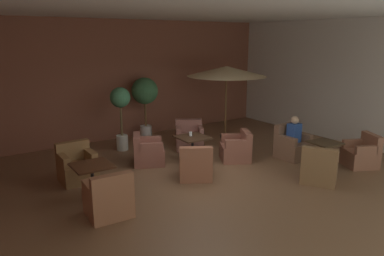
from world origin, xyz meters
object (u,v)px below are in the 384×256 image
(armchair_front_left_south, at_px, (236,149))
(potted_tree_left_corner, at_px, (121,107))
(armchair_front_left_east, at_px, (195,166))
(armchair_mid_center_north, at_px, (292,146))
(patron_blue_shirt, at_px, (294,131))
(cafe_table_front_left, at_px, (192,142))
(patio_umbrella_tall_red, at_px, (226,72))
(armchair_front_right_north, at_px, (109,199))
(armchair_mid_center_east, at_px, (319,168))
(armchair_mid_center_south, at_px, (361,155))
(armchair_front_left_north, at_px, (147,153))
(armchair_front_left_west, at_px, (189,138))
(iced_drink_cup, at_px, (191,134))
(cafe_table_mid_center, at_px, (324,149))
(potted_tree_mid_left, at_px, (145,95))
(cafe_table_front_right, at_px, (92,172))
(armchair_front_right_east, at_px, (77,167))

(armchair_front_left_south, height_order, potted_tree_left_corner, potted_tree_left_corner)
(armchair_front_left_east, relative_size, armchair_mid_center_north, 1.15)
(armchair_front_left_east, bearing_deg, patron_blue_shirt, -5.60)
(armchair_mid_center_north, bearing_deg, armchair_front_left_south, 153.73)
(cafe_table_front_left, bearing_deg, patio_umbrella_tall_red, 31.40)
(cafe_table_front_left, relative_size, armchair_front_right_north, 0.88)
(armchair_front_left_east, bearing_deg, armchair_mid_center_east, -39.33)
(armchair_front_left_south, bearing_deg, armchair_mid_center_south, -43.14)
(cafe_table_front_left, height_order, armchair_front_right_north, armchair_front_right_north)
(armchair_front_left_north, bearing_deg, armchair_mid_center_north, -27.06)
(armchair_front_left_east, bearing_deg, cafe_table_front_left, 58.65)
(armchair_front_left_west, distance_m, iced_drink_cup, 1.19)
(cafe_table_mid_center, bearing_deg, cafe_table_front_left, 136.75)
(armchair_mid_center_east, bearing_deg, patron_blue_shirt, 59.96)
(patio_umbrella_tall_red, xyz_separation_m, potted_tree_mid_left, (-2.27, 1.24, -0.71))
(armchair_front_left_south, bearing_deg, cafe_table_front_left, 150.38)
(cafe_table_front_right, height_order, potted_tree_left_corner, potted_tree_left_corner)
(armchair_front_left_east, xyz_separation_m, armchair_mid_center_north, (3.03, -0.25, 0.03))
(armchair_mid_center_east, bearing_deg, potted_tree_left_corner, 119.10)
(iced_drink_cup, bearing_deg, patio_umbrella_tall_red, 29.72)
(armchair_mid_center_south, height_order, iced_drink_cup, armchair_mid_center_south)
(cafe_table_mid_center, distance_m, armchair_mid_center_south, 1.03)
(armchair_front_left_south, xyz_separation_m, patio_umbrella_tall_red, (1.23, 1.96, 1.85))
(armchair_front_right_north, xyz_separation_m, armchair_mid_center_north, (5.40, 0.37, 0.00))
(potted_tree_mid_left, bearing_deg, patio_umbrella_tall_red, -28.72)
(armchair_front_right_east, xyz_separation_m, armchair_mid_center_east, (4.49, -3.19, -0.00))
(cafe_table_front_right, xyz_separation_m, potted_tree_mid_left, (2.91, 3.24, 0.92))
(cafe_table_front_right, distance_m, iced_drink_cup, 3.01)
(armchair_front_left_east, relative_size, potted_tree_mid_left, 0.52)
(cafe_table_front_right, distance_m, potted_tree_mid_left, 4.45)
(armchair_front_right_east, bearing_deg, armchair_mid_center_east, -35.44)
(armchair_front_left_south, height_order, armchair_mid_center_east, armchair_mid_center_east)
(armchair_front_left_south, height_order, potted_tree_mid_left, potted_tree_mid_left)
(iced_drink_cup, bearing_deg, armchair_front_left_south, -33.17)
(patio_umbrella_tall_red, bearing_deg, cafe_table_front_left, -148.60)
(armchair_front_left_east, height_order, cafe_table_mid_center, armchair_front_left_east)
(armchair_front_left_west, bearing_deg, armchair_mid_center_east, -75.82)
(armchair_front_left_west, bearing_deg, armchair_mid_center_south, -53.99)
(cafe_table_front_left, distance_m, iced_drink_cup, 0.22)
(armchair_front_left_west, bearing_deg, patron_blue_shirt, -52.03)
(armchair_front_left_south, relative_size, potted_tree_left_corner, 0.55)
(cafe_table_mid_center, height_order, potted_tree_mid_left, potted_tree_mid_left)
(potted_tree_left_corner, distance_m, potted_tree_mid_left, 1.27)
(armchair_front_left_north, height_order, cafe_table_mid_center, armchair_front_left_north)
(cafe_table_mid_center, relative_size, armchair_mid_center_east, 0.70)
(armchair_front_right_north, height_order, potted_tree_left_corner, potted_tree_left_corner)
(armchair_front_left_north, height_order, patio_umbrella_tall_red, patio_umbrella_tall_red)
(iced_drink_cup, bearing_deg, cafe_table_mid_center, -44.32)
(armchair_front_left_east, relative_size, armchair_front_right_east, 1.19)
(armchair_front_left_north, distance_m, cafe_table_mid_center, 4.48)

